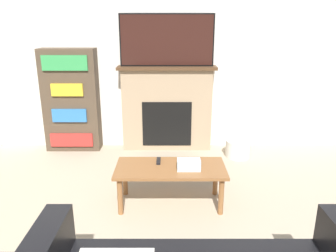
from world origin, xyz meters
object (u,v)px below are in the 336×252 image
object	(u,v)px
fireplace	(168,108)
storage_basket	(239,149)
bookshelf	(72,100)
tv	(168,40)
coffee_table	(171,172)

from	to	relation	value
fireplace	storage_basket	bearing A→B (deg)	-19.09
fireplace	bookshelf	world-z (taller)	bookshelf
tv	storage_basket	size ratio (longest dim) A/B	3.80
tv	fireplace	bearing A→B (deg)	90.00
coffee_table	storage_basket	size ratio (longest dim) A/B	3.26
coffee_table	bookshelf	distance (m)	2.07
coffee_table	bookshelf	world-z (taller)	bookshelf
fireplace	storage_basket	xyz separation A→B (m)	(0.96, -0.33, -0.48)
fireplace	coffee_table	world-z (taller)	fireplace
bookshelf	fireplace	bearing A→B (deg)	1.00
coffee_table	fireplace	bearing A→B (deg)	91.47
tv	bookshelf	world-z (taller)	tv
tv	coffee_table	xyz separation A→B (m)	(0.04, -1.52, -1.17)
fireplace	coffee_table	xyz separation A→B (m)	(0.04, -1.54, -0.24)
coffee_table	storage_basket	distance (m)	1.54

